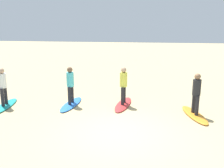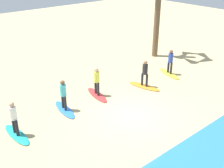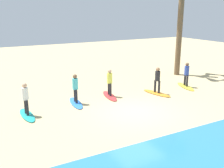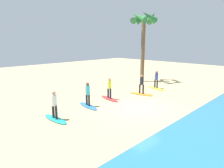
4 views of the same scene
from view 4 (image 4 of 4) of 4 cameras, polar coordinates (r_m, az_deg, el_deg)
name	(u,v)px [view 4 (image 4 of 4)]	position (r m, az deg, el deg)	size (l,w,h in m)	color
ground_plane	(139,108)	(13.63, 7.86, -6.86)	(60.00, 60.00, 0.00)	tan
surfboard_yellow	(156,88)	(19.29, 12.71, -1.21)	(2.10, 0.56, 0.09)	yellow
surfer_yellow	(156,78)	(19.09, 12.85, 1.68)	(0.32, 0.45, 1.64)	#232328
surfboard_orange	(141,94)	(16.94, 8.57, -2.91)	(2.10, 0.56, 0.09)	orange
surfer_orange	(142,83)	(16.72, 8.67, 0.37)	(0.32, 0.45, 1.64)	#232328
surfboard_red	(109,99)	(15.43, -0.79, -4.29)	(2.10, 0.56, 0.09)	red
surfer_red	(109,86)	(15.17, -0.80, -0.70)	(0.32, 0.46, 1.64)	#232328
surfboard_blue	(88,106)	(13.82, -7.03, -6.38)	(2.10, 0.56, 0.09)	blue
surfer_blue	(88,92)	(13.53, -7.14, -2.39)	(0.32, 0.46, 1.64)	#232328
surfboard_teal	(55,119)	(11.96, -16.30, -9.80)	(2.10, 0.56, 0.09)	teal
surfer_teal	(54,103)	(11.63, -16.59, -5.26)	(0.32, 0.46, 1.64)	#232328
palm_tree	(144,25)	(22.29, 9.24, 16.59)	(2.88, 3.03, 7.71)	brown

